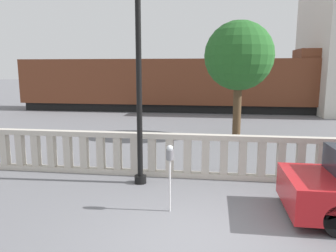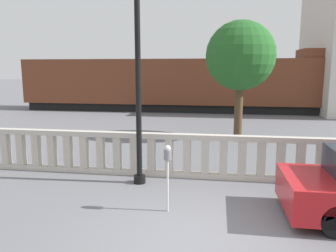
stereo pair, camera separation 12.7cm
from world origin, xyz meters
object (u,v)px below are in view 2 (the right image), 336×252
at_px(tree_left, 240,56).
at_px(train_far, 265,79).
at_px(lamppost, 137,35).
at_px(train_near, 182,84).
at_px(parking_meter, 168,159).

bearing_deg(tree_left, train_far, 79.43).
bearing_deg(lamppost, train_near, 92.26).
distance_m(train_near, train_far, 13.31).
relative_size(train_near, tree_left, 4.49).
xyz_separation_m(train_far, tree_left, (-3.74, -20.05, 1.54)).
xyz_separation_m(lamppost, parking_meter, (0.98, -1.57, -2.58)).
relative_size(parking_meter, train_near, 0.06).
bearing_deg(tree_left, parking_meter, -103.54).
height_order(lamppost, train_far, lamppost).
distance_m(parking_meter, train_near, 16.46).
height_order(lamppost, parking_meter, lamppost).
relative_size(lamppost, parking_meter, 4.67).
height_order(parking_meter, train_far, train_far).
distance_m(parking_meter, train_far, 28.18).
relative_size(lamppost, train_far, 0.35).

